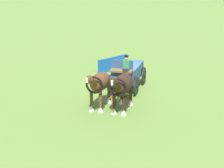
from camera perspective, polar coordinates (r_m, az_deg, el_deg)
ground_plane at (r=21.23m, az=2.83°, el=-0.75°), size 220.00×220.00×0.00m
show_wagon at (r=20.75m, az=2.78°, el=2.03°), size 5.81×2.68×2.62m
draft_horse_near at (r=17.16m, az=1.84°, el=-0.26°), size 3.11×1.56×2.32m
draft_horse_off at (r=17.52m, az=-2.27°, el=0.12°), size 3.09×1.52×2.31m
sponsor_banner at (r=25.29m, az=0.17°, el=3.65°), size 3.14×0.72×1.10m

